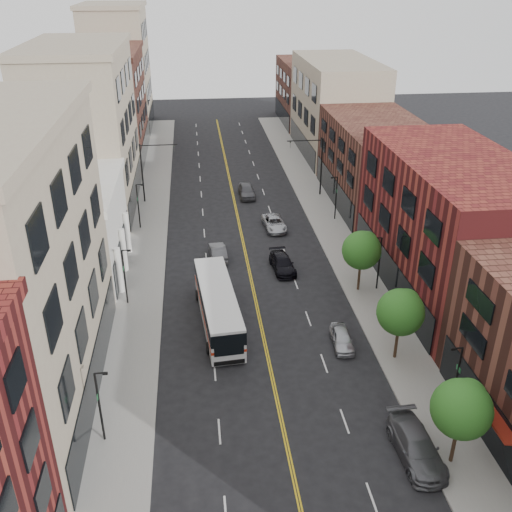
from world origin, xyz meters
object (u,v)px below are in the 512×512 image
object	(u,v)px
car_parked_far	(342,339)
car_lane_c	(247,191)
car_lane_a	(282,264)
car_lane_behind	(218,252)
car_lane_b	(274,223)
city_bus	(218,305)
car_parked_mid	(416,446)

from	to	relation	value
car_parked_far	car_lane_c	distance (m)	32.77
car_lane_a	car_lane_c	bearing A→B (deg)	89.32
car_lane_behind	car_lane_a	distance (m)	6.78
car_lane_behind	car_lane_b	bearing A→B (deg)	-139.69
car_parked_far	car_lane_c	bearing A→B (deg)	100.48
city_bus	car_parked_mid	size ratio (longest dim) A/B	2.20
car_parked_far	car_lane_behind	size ratio (longest dim) A/B	0.90
car_lane_behind	car_parked_mid	bearing A→B (deg)	106.32
car_lane_b	car_lane_c	xyz separation A→B (m)	(-2.07, 10.22, 0.12)
car_lane_a	car_lane_behind	bearing A→B (deg)	146.78
car_parked_mid	car_lane_b	world-z (taller)	car_parked_mid
car_parked_mid	car_lane_behind	size ratio (longest dim) A/B	1.30
city_bus	car_parked_far	world-z (taller)	city_bus
car_lane_b	car_lane_behind	bearing A→B (deg)	-139.71
car_parked_far	car_parked_mid	bearing A→B (deg)	-78.73
car_lane_a	city_bus	bearing A→B (deg)	-132.72
car_parked_mid	car_lane_c	bearing A→B (deg)	95.48
car_parked_far	car_lane_c	size ratio (longest dim) A/B	0.81
car_parked_far	car_lane_a	bearing A→B (deg)	105.05
car_parked_mid	car_lane_a	bearing A→B (deg)	98.07
city_bus	car_lane_behind	xyz separation A→B (m)	(0.59, 11.68, -1.08)
car_parked_mid	car_lane_a	distance (m)	24.35
car_parked_mid	car_lane_behind	world-z (taller)	car_parked_mid
car_lane_behind	car_lane_a	xyz separation A→B (m)	(5.97, -3.21, -0.00)
car_parked_mid	car_lane_c	size ratio (longest dim) A/B	1.18
car_lane_a	car_lane_c	distance (m)	19.95
car_parked_mid	car_lane_b	size ratio (longest dim) A/B	1.13
car_lane_a	car_parked_far	bearing A→B (deg)	-83.15
city_bus	car_lane_behind	size ratio (longest dim) A/B	2.86
car_parked_far	car_lane_a	size ratio (longest dim) A/B	0.79
car_parked_far	car_lane_b	world-z (taller)	car_lane_b
car_parked_mid	car_lane_c	world-z (taller)	car_parked_mid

